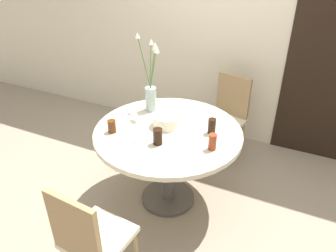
{
  "coord_description": "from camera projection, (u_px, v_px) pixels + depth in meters",
  "views": [
    {
      "loc": [
        0.99,
        -2.1,
        2.16
      ],
      "look_at": [
        0.0,
        0.0,
        0.8
      ],
      "focal_mm": 35.0,
      "sensor_mm": 36.0,
      "label": 1
    }
  ],
  "objects": [
    {
      "name": "dining_table",
      "position": [
        168.0,
        143.0,
        2.78
      ],
      "size": [
        1.24,
        1.24,
        0.76
      ],
      "color": "beige",
      "rests_on": "ground_plane"
    },
    {
      "name": "chair_left_flank",
      "position": [
        89.0,
        236.0,
        2.09
      ],
      "size": [
        0.43,
        0.43,
        0.89
      ],
      "rotation": [
        0.0,
        0.0,
        3.06
      ],
      "color": "beige",
      "rests_on": "ground_plane"
    },
    {
      "name": "ground_plane",
      "position": [
        168.0,
        198.0,
        3.1
      ],
      "size": [
        16.0,
        16.0,
        0.0
      ],
      "primitive_type": "plane",
      "color": "gray"
    },
    {
      "name": "drink_glass_2",
      "position": [
        112.0,
        126.0,
        2.67
      ],
      "size": [
        0.07,
        0.07,
        0.11
      ],
      "color": "#51280F",
      "rests_on": "dining_table"
    },
    {
      "name": "drink_glass_3",
      "position": [
        158.0,
        137.0,
        2.51
      ],
      "size": [
        0.07,
        0.07,
        0.13
      ],
      "color": "black",
      "rests_on": "dining_table"
    },
    {
      "name": "doorway_panel",
      "position": [
        333.0,
        68.0,
        3.21
      ],
      "size": [
        0.9,
        0.01,
        2.05
      ],
      "color": "black",
      "rests_on": "ground_plane"
    },
    {
      "name": "wall_back",
      "position": [
        223.0,
        27.0,
        3.52
      ],
      "size": [
        8.0,
        0.05,
        2.6
      ],
      "color": "beige",
      "rests_on": "ground_plane"
    },
    {
      "name": "birthday_cake",
      "position": [
        166.0,
        121.0,
        2.75
      ],
      "size": [
        0.23,
        0.23,
        0.15
      ],
      "color": "white",
      "rests_on": "dining_table"
    },
    {
      "name": "drink_glass_0",
      "position": [
        212.0,
        126.0,
        2.65
      ],
      "size": [
        0.06,
        0.06,
        0.13
      ],
      "color": "black",
      "rests_on": "dining_table"
    },
    {
      "name": "flower_vase",
      "position": [
        151.0,
        89.0,
        2.91
      ],
      "size": [
        0.21,
        0.19,
        0.72
      ],
      "color": "#9EB2AD",
      "rests_on": "dining_table"
    },
    {
      "name": "drink_glass_1",
      "position": [
        212.0,
        142.0,
        2.45
      ],
      "size": [
        0.06,
        0.06,
        0.13
      ],
      "color": "maroon",
      "rests_on": "dining_table"
    },
    {
      "name": "chair_right_flank",
      "position": [
        227.0,
        113.0,
        3.53
      ],
      "size": [
        0.48,
        0.48,
        0.89
      ],
      "rotation": [
        0.0,
        0.0,
        -0.24
      ],
      "color": "beige",
      "rests_on": "ground_plane"
    },
    {
      "name": "side_plate",
      "position": [
        141.0,
        138.0,
        2.61
      ],
      "size": [
        0.18,
        0.18,
        0.01
      ],
      "color": "white",
      "rests_on": "dining_table"
    }
  ]
}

